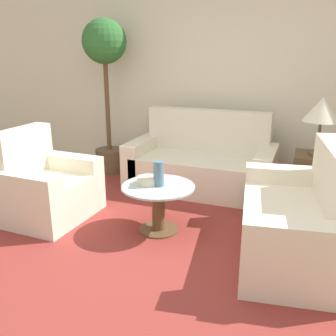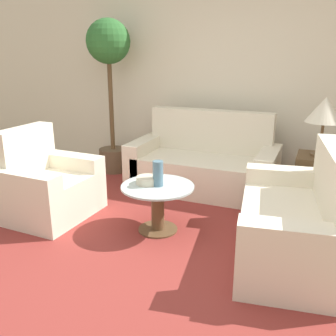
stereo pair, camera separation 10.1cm
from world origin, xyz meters
name	(u,v)px [view 1 (the left image)]	position (x,y,z in m)	size (l,w,h in m)	color
ground_plane	(127,270)	(0.00, 0.00, 0.00)	(14.00, 14.00, 0.00)	brown
wall_back	(215,78)	(0.00, 2.61, 1.30)	(10.00, 0.06, 2.60)	beige
rug	(159,230)	(-0.03, 0.72, 0.00)	(3.37, 3.37, 0.01)	maroon
sofa_main	(202,165)	(0.03, 1.98, 0.29)	(1.74, 0.83, 0.94)	beige
armchair	(44,189)	(-1.24, 0.61, 0.29)	(0.79, 0.91, 0.90)	beige
loveseat	(301,223)	(1.23, 0.72, 0.29)	(0.99, 1.55, 0.92)	beige
coffee_table	(158,202)	(-0.03, 0.72, 0.29)	(0.68, 0.68, 0.45)	brown
side_table	(313,181)	(1.31, 1.84, 0.29)	(0.44, 0.44, 0.59)	brown
table_lamp	(322,110)	(1.31, 1.84, 1.06)	(0.37, 0.37, 0.61)	brown
potted_plant	(106,69)	(-1.36, 2.16, 1.41)	(0.57, 0.57, 2.04)	brown
vase	(159,174)	(-0.02, 0.72, 0.57)	(0.10, 0.10, 0.23)	slate
bowl	(148,180)	(-0.14, 0.72, 0.49)	(0.21, 0.21, 0.07)	beige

